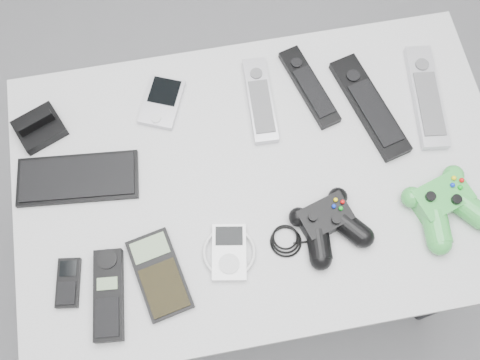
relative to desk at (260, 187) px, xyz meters
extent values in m
plane|color=slate|center=(-0.01, -0.02, -0.63)|extent=(3.50, 3.50, 0.00)
cube|color=#9F9FA2|center=(0.00, 0.00, 0.05)|extent=(1.03, 0.66, 0.03)
cylinder|color=black|center=(0.47, -0.29, -0.30)|extent=(0.03, 0.03, 0.66)
cylinder|color=black|center=(-0.47, 0.29, -0.30)|extent=(0.03, 0.03, 0.66)
cylinder|color=black|center=(0.47, 0.29, -0.30)|extent=(0.03, 0.03, 0.66)
cube|color=black|center=(-0.38, 0.06, 0.07)|extent=(0.26, 0.13, 0.02)
cube|color=black|center=(-0.45, 0.19, 0.09)|extent=(0.12, 0.11, 0.05)
cube|color=#B0AFB6|center=(-0.18, 0.21, 0.07)|extent=(0.12, 0.14, 0.02)
cube|color=#B0AFB6|center=(0.03, 0.18, 0.07)|extent=(0.06, 0.21, 0.02)
cube|color=black|center=(0.14, 0.19, 0.07)|extent=(0.10, 0.21, 0.02)
cube|color=black|center=(0.26, 0.12, 0.07)|extent=(0.12, 0.26, 0.02)
cube|color=#B5B5BC|center=(0.39, 0.12, 0.07)|extent=(0.09, 0.25, 0.03)
cube|color=black|center=(-0.41, -0.15, 0.07)|extent=(0.06, 0.10, 0.02)
cube|color=black|center=(-0.34, -0.19, 0.07)|extent=(0.07, 0.18, 0.03)
cube|color=black|center=(-0.24, -0.17, 0.07)|extent=(0.12, 0.18, 0.02)
cube|color=white|center=(-0.09, -0.15, 0.07)|extent=(0.12, 0.13, 0.02)
camera|label=1|loc=(-0.12, -0.40, 1.16)|focal=42.00mm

